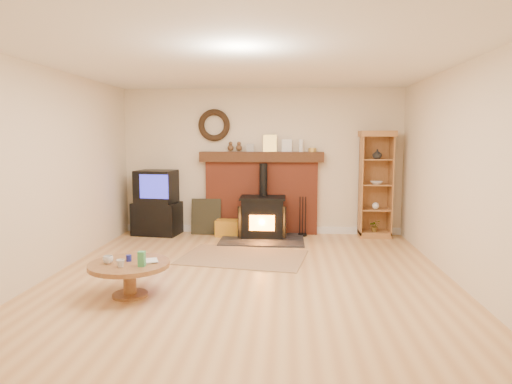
# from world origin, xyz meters

# --- Properties ---
(ground) EXTENTS (5.50, 5.50, 0.00)m
(ground) POSITION_xyz_m (0.00, 0.00, 0.00)
(ground) COLOR tan
(ground) RESTS_ON ground
(room_shell) EXTENTS (5.02, 5.52, 2.61)m
(room_shell) POSITION_xyz_m (-0.02, 0.09, 1.72)
(room_shell) COLOR beige
(room_shell) RESTS_ON ground
(chimney_breast) EXTENTS (2.20, 0.22, 1.78)m
(chimney_breast) POSITION_xyz_m (0.00, 2.67, 0.80)
(chimney_breast) COLOR #9B3E27
(chimney_breast) RESTS_ON ground
(wood_stove) EXTENTS (1.40, 1.00, 1.28)m
(wood_stove) POSITION_xyz_m (0.05, 2.27, 0.35)
(wood_stove) COLOR black
(wood_stove) RESTS_ON ground
(area_rug) EXTENTS (1.92, 1.47, 0.01)m
(area_rug) POSITION_xyz_m (-0.17, 0.97, 0.01)
(area_rug) COLOR brown
(area_rug) RESTS_ON ground
(tv_unit) EXTENTS (0.85, 0.65, 1.15)m
(tv_unit) POSITION_xyz_m (-1.86, 2.47, 0.55)
(tv_unit) COLOR black
(tv_unit) RESTS_ON ground
(curio_cabinet) EXTENTS (0.59, 0.43, 1.85)m
(curio_cabinet) POSITION_xyz_m (1.99, 2.55, 0.93)
(curio_cabinet) COLOR #935D30
(curio_cabinet) RESTS_ON ground
(firelog_box) EXTENTS (0.48, 0.31, 0.29)m
(firelog_box) POSITION_xyz_m (-0.55, 2.40, 0.14)
(firelog_box) COLOR gold
(firelog_box) RESTS_ON ground
(leaning_painting) EXTENTS (0.53, 0.14, 0.64)m
(leaning_painting) POSITION_xyz_m (-0.99, 2.55, 0.32)
(leaning_painting) COLOR black
(leaning_painting) RESTS_ON ground
(fire_tools) EXTENTS (0.16, 0.16, 0.70)m
(fire_tools) POSITION_xyz_m (0.74, 2.50, 0.13)
(fire_tools) COLOR black
(fire_tools) RESTS_ON ground
(coffee_table) EXTENTS (0.88, 0.88, 0.54)m
(coffee_table) POSITION_xyz_m (-1.25, -0.72, 0.31)
(coffee_table) COLOR brown
(coffee_table) RESTS_ON ground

